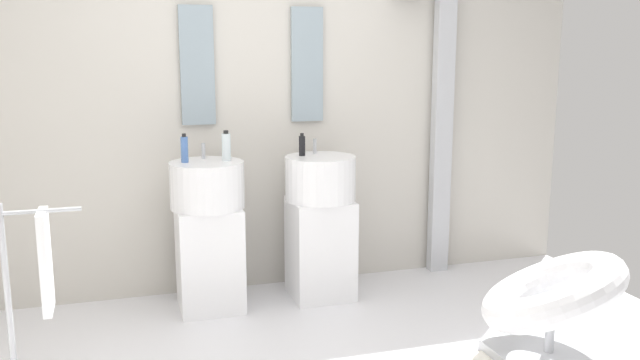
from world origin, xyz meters
TOP-DOWN VIEW (x-y plane):
  - rear_partition at (0.00, 1.65)m, footprint 4.80×0.10m
  - pedestal_sink_left at (-0.37, 1.27)m, footprint 0.47×0.47m
  - pedestal_sink_right at (0.37, 1.27)m, footprint 0.47×0.47m
  - vanity_mirror_left at (-0.37, 1.58)m, footprint 0.22×0.03m
  - vanity_mirror_right at (0.37, 1.58)m, footprint 0.22×0.03m
  - shower_column at (1.36, 1.53)m, footprint 0.49×0.24m
  - lounge_chair at (1.25, -0.04)m, footprint 1.10×1.10m
  - towel_rack at (-1.29, 0.45)m, footprint 0.37×0.22m
  - soap_bottle_blue at (-0.50, 1.29)m, footprint 0.05×0.05m
  - soap_bottle_black at (0.26, 1.33)m, footprint 0.04×0.04m
  - soap_bottle_clear at (-0.24, 1.28)m, footprint 0.06×0.06m

SIDE VIEW (x-z plane):
  - lounge_chair at x=1.25m, z-range 0.03..0.67m
  - pedestal_sink_left at x=-0.37m, z-range -0.02..1.04m
  - pedestal_sink_right at x=0.37m, z-range -0.02..1.04m
  - towel_rack at x=-1.29m, z-range 0.15..1.10m
  - soap_bottle_black at x=0.26m, z-range 0.95..1.10m
  - soap_bottle_blue at x=-0.50m, z-range 0.95..1.13m
  - soap_bottle_clear at x=-0.24m, z-range 0.95..1.14m
  - shower_column at x=1.36m, z-range 0.05..2.10m
  - rear_partition at x=0.00m, z-range 0.00..2.60m
  - vanity_mirror_left at x=-0.37m, z-range 1.16..1.93m
  - vanity_mirror_right at x=0.37m, z-range 1.16..1.93m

